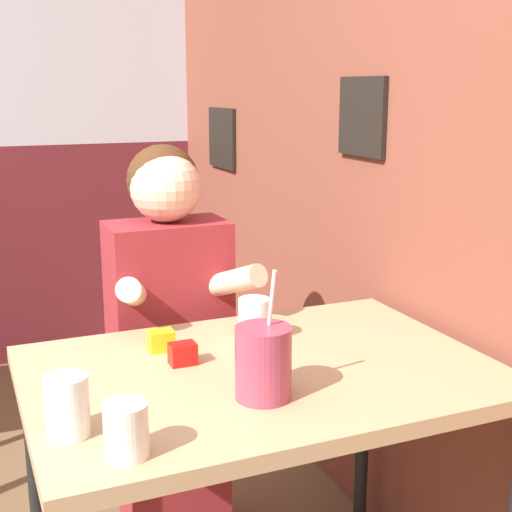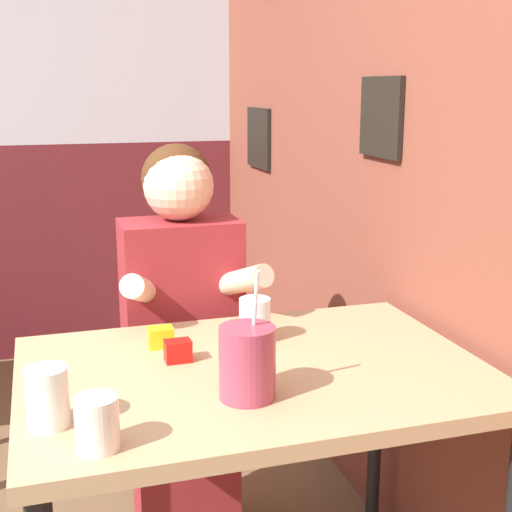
{
  "view_description": "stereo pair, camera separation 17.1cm",
  "coord_description": "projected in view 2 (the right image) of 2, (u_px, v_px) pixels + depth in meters",
  "views": [
    {
      "loc": [
        0.27,
        -0.96,
        1.38
      ],
      "look_at": [
        0.92,
        0.57,
        0.98
      ],
      "focal_mm": 50.0,
      "sensor_mm": 36.0,
      "label": 1
    },
    {
      "loc": [
        0.43,
        -1.02,
        1.38
      ],
      "look_at": [
        0.92,
        0.57,
        0.98
      ],
      "focal_mm": 50.0,
      "sensor_mm": 36.0,
      "label": 2
    }
  ],
  "objects": [
    {
      "name": "glass_far_side",
      "position": [
        97.0,
        423.0,
        1.24
      ],
      "size": [
        0.08,
        0.08,
        0.1
      ],
      "color": "silver",
      "rests_on": "main_table"
    },
    {
      "name": "cocktail_pitcher",
      "position": [
        247.0,
        362.0,
        1.44
      ],
      "size": [
        0.12,
        0.12,
        0.27
      ],
      "color": "#99384C",
      "rests_on": "main_table"
    },
    {
      "name": "condiment_ketchup",
      "position": [
        178.0,
        351.0,
        1.64
      ],
      "size": [
        0.06,
        0.04,
        0.05
      ],
      "color": "#B7140F",
      "rests_on": "main_table"
    },
    {
      "name": "person_seated",
      "position": [
        182.0,
        341.0,
        2.12
      ],
      "size": [
        0.42,
        0.4,
        1.22
      ],
      "color": "maroon",
      "rests_on": "ground_plane"
    },
    {
      "name": "glass_near_pitcher",
      "position": [
        255.0,
        320.0,
        1.77
      ],
      "size": [
        0.08,
        0.08,
        0.11
      ],
      "color": "silver",
      "rests_on": "main_table"
    },
    {
      "name": "glass_center",
      "position": [
        47.0,
        397.0,
        1.32
      ],
      "size": [
        0.08,
        0.08,
        0.11
      ],
      "color": "silver",
      "rests_on": "main_table"
    },
    {
      "name": "main_table",
      "position": [
        254.0,
        397.0,
        1.63
      ],
      "size": [
        1.04,
        0.73,
        0.76
      ],
      "color": "tan",
      "rests_on": "ground_plane"
    },
    {
      "name": "condiment_mustard",
      "position": [
        161.0,
        337.0,
        1.73
      ],
      "size": [
        0.06,
        0.04,
        0.05
      ],
      "color": "yellow",
      "rests_on": "main_table"
    },
    {
      "name": "brick_wall_right",
      "position": [
        336.0,
        95.0,
        2.49
      ],
      "size": [
        0.08,
        4.68,
        2.7
      ],
      "color": "brown",
      "rests_on": "ground_plane"
    }
  ]
}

